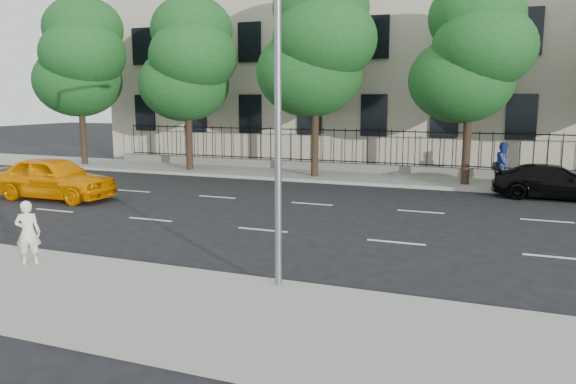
{
  "coord_description": "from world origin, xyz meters",
  "views": [
    {
      "loc": [
        6.7,
        -12.44,
        3.9
      ],
      "look_at": [
        0.62,
        3.0,
        1.11
      ],
      "focal_mm": 35.0,
      "sensor_mm": 36.0,
      "label": 1
    }
  ],
  "objects_px": {
    "street_light": "(288,34)",
    "black_sedan": "(554,182)",
    "woman_near": "(28,233)",
    "yellow_taxi": "(54,178)"
  },
  "relations": [
    {
      "from": "street_light",
      "to": "black_sedan",
      "type": "height_order",
      "value": "street_light"
    },
    {
      "from": "yellow_taxi",
      "to": "woman_near",
      "type": "bearing_deg",
      "value": -140.88
    },
    {
      "from": "yellow_taxi",
      "to": "woman_near",
      "type": "xyz_separation_m",
      "value": [
        6.33,
        -7.37,
        0.05
      ]
    },
    {
      "from": "street_light",
      "to": "yellow_taxi",
      "type": "bearing_deg",
      "value": 153.52
    },
    {
      "from": "yellow_taxi",
      "to": "black_sedan",
      "type": "bearing_deg",
      "value": -69.78
    },
    {
      "from": "street_light",
      "to": "black_sedan",
      "type": "bearing_deg",
      "value": 65.88
    },
    {
      "from": "yellow_taxi",
      "to": "woman_near",
      "type": "relative_size",
      "value": 3.33
    },
    {
      "from": "woman_near",
      "to": "black_sedan",
      "type": "bearing_deg",
      "value": -160.73
    },
    {
      "from": "black_sedan",
      "to": "street_light",
      "type": "bearing_deg",
      "value": 155.51
    },
    {
      "from": "street_light",
      "to": "woman_near",
      "type": "height_order",
      "value": "street_light"
    }
  ]
}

